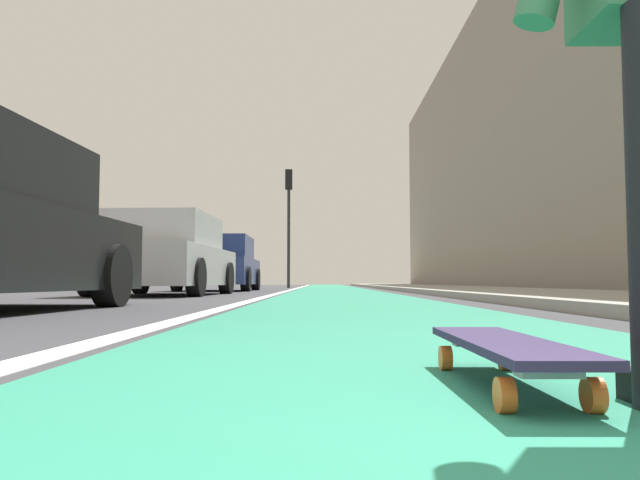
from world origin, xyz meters
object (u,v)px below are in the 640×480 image
at_px(parked_car_mid, 165,257).
at_px(traffic_light, 289,207).
at_px(parked_car_far, 219,265).
at_px(skateboard, 505,348).

bearing_deg(parked_car_mid, traffic_light, -6.67).
bearing_deg(traffic_light, parked_car_far, 169.55).
bearing_deg(skateboard, parked_car_far, 11.45).
xyz_separation_m(parked_car_mid, parked_car_far, (5.63, -0.11, -0.01)).
xyz_separation_m(skateboard, parked_car_mid, (10.43, 3.37, 0.62)).
relative_size(skateboard, parked_car_far, 0.20).
height_order(skateboard, traffic_light, traffic_light).
height_order(parked_car_mid, parked_car_far, parked_car_mid).
distance_m(skateboard, traffic_light, 24.37).
height_order(skateboard, parked_car_far, parked_car_far).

